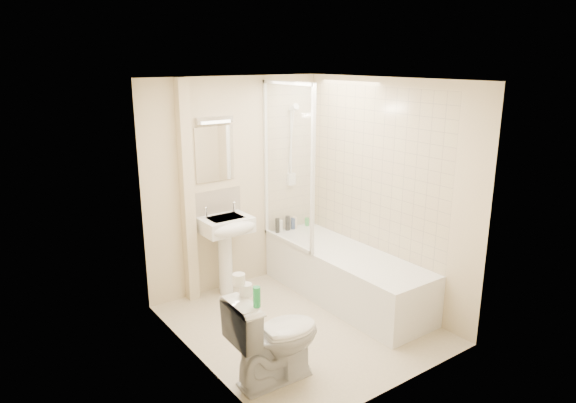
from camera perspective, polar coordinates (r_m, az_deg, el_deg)
floor at (r=5.30m, az=1.49°, el=-13.52°), size 2.50×2.50×0.00m
wall_back at (r=5.84m, az=-5.85°, el=1.88°), size 2.20×0.02×2.40m
wall_left at (r=4.28m, az=-10.23°, el=-3.44°), size 0.02×2.50×2.40m
wall_right at (r=5.54m, az=10.70°, el=0.93°), size 0.02×2.50×2.40m
ceiling at (r=4.63m, az=1.71°, el=13.39°), size 2.20×2.50×0.02m
tile_back at (r=6.18m, az=0.20°, el=4.86°), size 0.70×0.01×1.75m
tile_right at (r=5.61m, az=9.31°, el=3.55°), size 0.01×2.10×1.75m
pipe_boxing at (r=5.51m, az=-11.12°, el=0.84°), size 0.12×0.12×2.40m
splashback at (r=5.75m, az=-7.95°, el=-0.15°), size 0.60×0.02×0.30m
mirror at (r=5.63m, az=-8.15°, el=5.25°), size 0.46×0.01×0.60m
strip_light at (r=5.55m, az=-8.18°, el=8.97°), size 0.42×0.07×0.07m
bathtub at (r=5.73m, az=6.38°, el=-8.02°), size 0.70×2.10×0.55m
shower_screen at (r=5.62m, az=-0.06°, el=4.04°), size 0.04×0.92×1.80m
shower_fixture at (r=6.12m, az=0.44°, el=5.91°), size 0.10×0.16×0.99m
pedestal_sink at (r=5.65m, az=-6.75°, el=-3.60°), size 0.54×0.49×1.04m
bottle_black_a at (r=6.18m, az=-1.18°, el=-2.67°), size 0.05×0.05×0.18m
bottle_white_a at (r=6.21m, az=-0.83°, el=-2.73°), size 0.05×0.05×0.15m
bottle_black_b at (r=6.26m, az=-0.04°, el=-2.42°), size 0.06×0.06×0.18m
bottle_blue at (r=6.31m, az=0.55°, el=-2.45°), size 0.06×0.06×0.14m
bottle_cream at (r=6.33m, az=0.76°, el=-2.37°), size 0.05×0.05×0.15m
bottle_green at (r=6.44m, az=2.12°, el=-2.27°), size 0.06×0.06×0.10m
toilet at (r=4.32m, az=-1.46°, el=-14.79°), size 0.50×0.81×0.79m
toilet_roll_lower at (r=4.08m, az=-4.71°, el=-9.77°), size 0.10×0.10×0.10m
toilet_roll_upper at (r=4.03m, az=-5.49°, el=-8.61°), size 0.10×0.10×0.09m
green_bottle at (r=3.89m, az=-3.49°, el=-10.54°), size 0.06×0.06×0.16m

